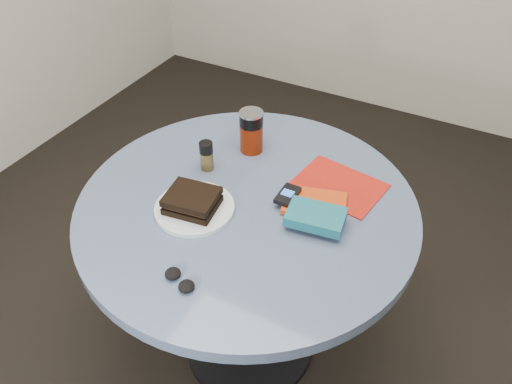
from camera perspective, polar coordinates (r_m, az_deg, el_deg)
The scene contains 11 objects.
ground at distance 2.04m, azimuth -0.78°, elevation -17.10°, with size 4.00×4.00×0.00m, color black.
table at distance 1.57m, azimuth -0.97°, elevation -5.58°, with size 1.00×1.00×0.75m.
plate at distance 1.44m, azimuth -7.03°, elevation -1.86°, with size 0.23×0.23×0.01m, color silver.
sandwich at distance 1.42m, azimuth -7.32°, elevation -0.98°, with size 0.16×0.14×0.05m.
soda_can at distance 1.62m, azimuth -0.54°, elevation 6.95°, with size 0.09×0.09×0.14m.
pepper_grinder at distance 1.56m, azimuth -5.67°, elevation 4.16°, with size 0.05×0.05×0.10m.
magazine at distance 1.53m, azimuth 9.42°, elevation 0.74°, with size 0.26×0.19×0.00m, color #9D170E.
red_book at distance 1.45m, azimuth 6.70°, elevation -1.28°, with size 0.18×0.12×0.01m, color #AE360D.
novel at distance 1.37m, azimuth 6.84°, elevation -2.84°, with size 0.16×0.10×0.03m, color #145160.
mp3_player at distance 1.45m, azimuth 3.63°, elevation -0.34°, with size 0.05×0.09×0.02m.
headphones at distance 1.26m, azimuth -8.73°, elevation -9.90°, with size 0.10×0.07×0.02m.
Camera 1 is at (0.53, -0.95, 1.72)m, focal length 35.00 mm.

